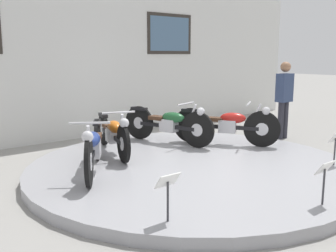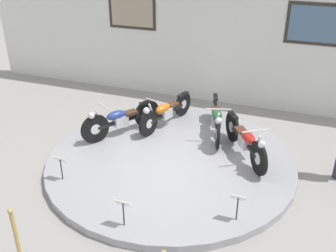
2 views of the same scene
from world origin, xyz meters
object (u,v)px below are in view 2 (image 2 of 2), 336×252
object	(u,v)px
motorcycle_blue	(120,119)
stanchion_post_left_of_entry	(18,247)
motorcycle_green	(216,118)
motorcycle_red	(246,140)
motorcycle_orange	(165,111)
info_placard_front_right	(238,201)
info_placard_front_left	(60,162)
info_placard_front_centre	(123,207)

from	to	relation	value
motorcycle_blue	stanchion_post_left_of_entry	world-z (taller)	stanchion_post_left_of_entry
motorcycle_green	motorcycle_red	world-z (taller)	motorcycle_red
motorcycle_blue	stanchion_post_left_of_entry	xyz separation A→B (m)	(0.30, -3.88, -0.20)
motorcycle_orange	motorcycle_red	size ratio (longest dim) A/B	1.10
motorcycle_orange	info_placard_front_right	world-z (taller)	motorcycle_orange
motorcycle_orange	info_placard_front_right	distance (m)	3.58
info_placard_front_left	info_placard_front_right	distance (m)	3.31
info_placard_front_right	stanchion_post_left_of_entry	world-z (taller)	stanchion_post_left_of_entry
motorcycle_blue	motorcycle_green	bearing A→B (deg)	20.85
motorcycle_blue	motorcycle_orange	size ratio (longest dim) A/B	0.90
stanchion_post_left_of_entry	info_placard_front_right	bearing A→B (deg)	34.32
motorcycle_blue	stanchion_post_left_of_entry	distance (m)	3.90
motorcycle_red	info_placard_front_centre	size ratio (longest dim) A/B	3.35
info_placard_front_left	info_placard_front_centre	world-z (taller)	same
motorcycle_red	info_placard_front_right	xyz separation A→B (m)	(0.24, -2.00, -0.03)
info_placard_front_right	stanchion_post_left_of_entry	bearing A→B (deg)	-145.68
motorcycle_blue	info_placard_front_right	xyz separation A→B (m)	(3.07, -2.00, -0.03)
motorcycle_blue	info_placard_front_left	xyz separation A→B (m)	(-0.24, -2.00, -0.03)
motorcycle_blue	info_placard_front_centre	size ratio (longest dim) A/B	3.33
motorcycle_orange	info_placard_front_left	size ratio (longest dim) A/B	3.70
motorcycle_red	info_placard_front_left	world-z (taller)	motorcycle_red
info_placard_front_left	info_placard_front_centre	xyz separation A→B (m)	(1.66, -0.76, 0.00)
info_placard_front_left	info_placard_front_right	world-z (taller)	same
motorcycle_orange	stanchion_post_left_of_entry	world-z (taller)	stanchion_post_left_of_entry
motorcycle_blue	info_placard_front_left	bearing A→B (deg)	-96.92
info_placard_front_left	info_placard_front_right	size ratio (longest dim) A/B	1.00
motorcycle_red	info_placard_front_right	size ratio (longest dim) A/B	3.35
motorcycle_orange	motorcycle_red	bearing A→B (deg)	-20.75
motorcycle_blue	info_placard_front_centre	bearing A→B (deg)	-62.82
motorcycle_blue	motorcycle_red	xyz separation A→B (m)	(2.83, 0.00, 0.00)
motorcycle_orange	info_placard_front_centre	distance (m)	3.57
motorcycle_green	info_placard_front_right	bearing A→B (deg)	-69.41
motorcycle_orange	info_placard_front_left	distance (m)	2.95
motorcycle_green	info_placard_front_left	size ratio (longest dim) A/B	3.80
motorcycle_red	info_placard_front_left	distance (m)	3.66
motorcycle_blue	motorcycle_green	distance (m)	2.17
info_placard_front_centre	motorcycle_blue	bearing A→B (deg)	117.18
info_placard_front_right	motorcycle_blue	bearing A→B (deg)	146.95
motorcycle_orange	motorcycle_green	bearing A→B (deg)	0.16
info_placard_front_centre	stanchion_post_left_of_entry	world-z (taller)	stanchion_post_left_of_entry
motorcycle_orange	motorcycle_green	world-z (taller)	motorcycle_green
motorcycle_green	info_placard_front_left	xyz separation A→B (m)	(-2.27, -2.77, -0.03)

